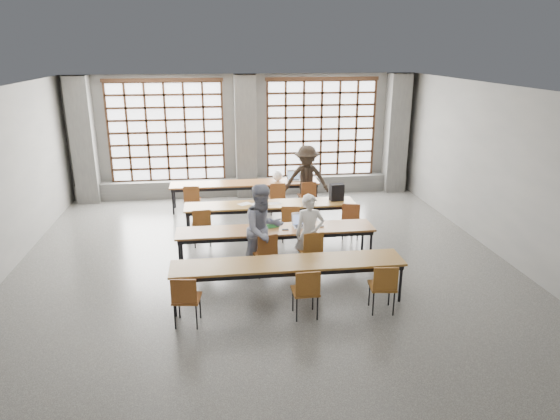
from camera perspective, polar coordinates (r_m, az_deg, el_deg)
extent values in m
plane|color=#464644|center=(10.06, -1.70, -6.72)|extent=(11.00, 11.00, 0.00)
plane|color=silver|center=(9.15, -1.91, 13.57)|extent=(11.00, 11.00, 0.00)
plane|color=slate|center=(14.81, -4.00, 8.51)|extent=(10.00, 0.00, 10.00)
plane|color=slate|center=(4.45, 5.74, -15.94)|extent=(10.00, 0.00, 10.00)
plane|color=slate|center=(11.11, 24.84, 3.57)|extent=(0.00, 11.00, 11.00)
cube|color=#50504E|center=(14.95, -21.55, 7.38)|extent=(0.60, 0.55, 3.50)
cube|color=#50504E|center=(14.54, -3.93, 8.33)|extent=(0.60, 0.55, 3.50)
cube|color=#50504E|center=(15.49, 13.12, 8.51)|extent=(0.60, 0.55, 3.50)
cube|color=white|center=(14.80, -12.83, 8.69)|extent=(3.20, 0.02, 2.80)
cube|color=black|center=(14.72, -12.86, 8.64)|extent=(3.20, 0.05, 2.80)
cube|color=black|center=(15.02, -12.47, 3.18)|extent=(3.32, 0.07, 0.10)
cube|color=black|center=(14.56, -13.27, 14.26)|extent=(3.32, 0.07, 0.10)
cube|color=white|center=(15.08, 4.67, 9.24)|extent=(3.20, 0.02, 2.80)
cube|color=black|center=(15.00, 4.73, 9.20)|extent=(3.20, 0.05, 2.80)
cube|color=black|center=(15.29, 4.59, 3.82)|extent=(3.32, 0.07, 0.10)
cube|color=black|center=(14.84, 4.88, 14.73)|extent=(3.32, 0.07, 0.10)
cube|color=#50504E|center=(14.95, -3.82, 2.71)|extent=(9.80, 0.35, 0.50)
cube|color=brown|center=(13.55, -4.02, 3.08)|extent=(4.00, 0.70, 0.04)
cube|color=black|center=(13.56, -4.02, 2.83)|extent=(3.90, 0.64, 0.08)
cylinder|color=black|center=(13.39, -12.13, 0.90)|extent=(0.05, 0.05, 0.69)
cylinder|color=black|center=(13.95, -11.97, 1.61)|extent=(0.05, 0.05, 0.69)
cylinder|color=black|center=(13.62, 4.18, 1.56)|extent=(0.05, 0.05, 0.69)
cylinder|color=black|center=(14.16, 3.71, 2.23)|extent=(0.05, 0.05, 0.69)
cube|color=brown|center=(11.70, -1.11, 0.66)|extent=(4.00, 0.70, 0.04)
cube|color=black|center=(11.71, -1.11, 0.38)|extent=(3.90, 0.64, 0.08)
cylinder|color=black|center=(11.49, -10.49, -1.91)|extent=(0.05, 0.05, 0.69)
cylinder|color=black|center=(12.04, -10.38, -0.96)|extent=(0.05, 0.05, 0.69)
cylinder|color=black|center=(11.90, 8.28, -1.08)|extent=(0.05, 0.05, 0.69)
cylinder|color=black|center=(12.43, 7.57, -0.20)|extent=(0.05, 0.05, 0.69)
cube|color=brown|center=(10.10, -0.49, -2.24)|extent=(4.00, 0.70, 0.04)
cube|color=black|center=(10.12, -0.49, -2.56)|extent=(3.90, 0.64, 0.08)
cylinder|color=black|center=(9.93, -11.38, -5.26)|extent=(0.05, 0.05, 0.69)
cylinder|color=black|center=(10.46, -11.20, -4.00)|extent=(0.05, 0.05, 0.69)
cylinder|color=black|center=(10.37, 10.33, -4.16)|extent=(0.05, 0.05, 0.69)
cylinder|color=black|center=(10.88, 9.42, -3.01)|extent=(0.05, 0.05, 0.69)
cube|color=brown|center=(8.57, 0.94, -6.10)|extent=(4.00, 0.70, 0.04)
cube|color=black|center=(8.60, 0.94, -6.47)|extent=(3.90, 0.64, 0.08)
cylinder|color=black|center=(8.43, -11.99, -9.75)|extent=(0.05, 0.05, 0.69)
cylinder|color=black|center=(8.94, -11.74, -8.02)|extent=(0.05, 0.05, 0.69)
cylinder|color=black|center=(8.94, 13.60, -8.16)|extent=(0.05, 0.05, 0.69)
cylinder|color=black|center=(9.43, 12.36, -6.63)|extent=(0.05, 0.05, 0.69)
cube|color=brown|center=(13.08, -9.97, 1.10)|extent=(0.44, 0.44, 0.04)
cube|color=brown|center=(12.82, -10.09, 1.82)|extent=(0.40, 0.05, 0.40)
cylinder|color=black|center=(13.15, -9.92, 0.17)|extent=(0.02, 0.02, 0.45)
cube|color=maroon|center=(13.16, -0.36, 1.49)|extent=(0.42, 0.42, 0.04)
cube|color=maroon|center=(12.91, -0.25, 2.22)|extent=(0.40, 0.03, 0.40)
cylinder|color=black|center=(13.23, -0.36, 0.56)|extent=(0.02, 0.02, 0.45)
cube|color=brown|center=(13.28, 3.06, 1.62)|extent=(0.45, 0.45, 0.04)
cube|color=brown|center=(13.03, 3.31, 2.34)|extent=(0.40, 0.06, 0.40)
cylinder|color=black|center=(13.35, 3.05, 0.70)|extent=(0.02, 0.02, 0.45)
cube|color=brown|center=(11.20, -8.95, -1.79)|extent=(0.45, 0.45, 0.04)
cube|color=brown|center=(10.93, -8.94, -1.01)|extent=(0.40, 0.06, 0.40)
cylinder|color=black|center=(11.28, -8.89, -2.87)|extent=(0.02, 0.02, 0.45)
cube|color=brown|center=(11.31, 1.23, -1.35)|extent=(0.49, 0.49, 0.04)
cube|color=brown|center=(11.05, 1.20, -0.58)|extent=(0.40, 0.10, 0.40)
cylinder|color=black|center=(11.39, 1.22, -2.42)|extent=(0.02, 0.02, 0.45)
cube|color=brown|center=(11.60, 8.08, -1.04)|extent=(0.52, 0.52, 0.04)
cube|color=brown|center=(11.34, 8.10, -0.27)|extent=(0.39, 0.14, 0.40)
cylinder|color=black|center=(11.67, 8.03, -2.08)|extent=(0.02, 0.02, 0.45)
cube|color=brown|center=(9.66, -1.85, -4.90)|extent=(0.52, 0.52, 0.04)
cube|color=brown|center=(9.40, -1.40, -4.05)|extent=(0.39, 0.14, 0.40)
cylinder|color=black|center=(9.75, -1.84, -6.11)|extent=(0.02, 0.02, 0.45)
cube|color=brown|center=(9.78, 3.42, -4.62)|extent=(0.48, 0.48, 0.04)
cube|color=brown|center=(9.52, 3.85, -3.79)|extent=(0.40, 0.09, 0.40)
cylinder|color=black|center=(9.87, 3.39, -5.82)|extent=(0.02, 0.02, 0.45)
cube|color=brown|center=(8.13, -10.59, -9.91)|extent=(0.48, 0.48, 0.04)
cube|color=brown|center=(7.85, -10.96, -9.11)|extent=(0.40, 0.09, 0.40)
cylinder|color=black|center=(8.24, -10.50, -11.29)|extent=(0.02, 0.02, 0.45)
cube|color=brown|center=(8.23, 2.90, -9.24)|extent=(0.43, 0.43, 0.04)
cube|color=brown|center=(7.95, 3.22, -8.42)|extent=(0.40, 0.04, 0.40)
cylinder|color=black|center=(8.34, 2.87, -10.61)|extent=(0.02, 0.02, 0.45)
cube|color=brown|center=(8.54, 11.60, -8.53)|extent=(0.47, 0.47, 0.04)
cube|color=brown|center=(8.27, 11.99, -7.73)|extent=(0.40, 0.08, 0.40)
cylinder|color=black|center=(8.65, 11.51, -9.86)|extent=(0.02, 0.02, 0.45)
imported|color=silver|center=(9.70, 3.40, -2.71)|extent=(0.58, 0.39, 1.56)
imported|color=navy|center=(9.54, -1.91, -2.29)|extent=(1.09, 1.00, 1.80)
imported|color=black|center=(13.21, 3.06, 3.54)|extent=(1.26, 0.88, 1.79)
cube|color=silver|center=(10.21, 2.54, -1.84)|extent=(0.38, 0.29, 0.02)
cube|color=black|center=(10.20, 2.56, -1.80)|extent=(0.32, 0.21, 0.00)
cube|color=silver|center=(10.30, 2.34, -0.95)|extent=(0.36, 0.10, 0.26)
cube|color=#93B2FF|center=(10.30, 2.36, -1.11)|extent=(0.31, 0.08, 0.21)
cube|color=#AEAFB3|center=(13.73, 1.60, 3.45)|extent=(0.38, 0.29, 0.02)
cube|color=black|center=(13.72, 1.60, 3.49)|extent=(0.32, 0.21, 0.00)
cube|color=#AEAFB3|center=(13.83, 1.57, 4.08)|extent=(0.36, 0.10, 0.26)
cube|color=#8BB7F1|center=(13.83, 1.57, 3.97)|extent=(0.31, 0.08, 0.21)
ellipsoid|color=silver|center=(10.22, 4.82, -1.82)|extent=(0.11, 0.09, 0.04)
cube|color=#297D3A|center=(10.15, -0.83, -1.75)|extent=(0.27, 0.16, 0.09)
cube|color=black|center=(10.02, 0.60, -2.24)|extent=(0.13, 0.06, 0.01)
cube|color=silver|center=(11.69, -4.06, 0.71)|extent=(0.36, 0.33, 0.00)
cube|color=silver|center=(11.61, -2.56, 0.62)|extent=(0.36, 0.34, 0.00)
cube|color=silver|center=(11.70, -0.63, 0.77)|extent=(0.33, 0.26, 0.00)
cube|color=black|center=(11.96, 6.50, 2.03)|extent=(0.34, 0.23, 0.40)
ellipsoid|color=white|center=(13.63, -0.27, 3.93)|extent=(0.32, 0.28, 0.29)
cube|color=maroon|center=(8.11, -10.61, -9.60)|extent=(0.20, 0.08, 0.06)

